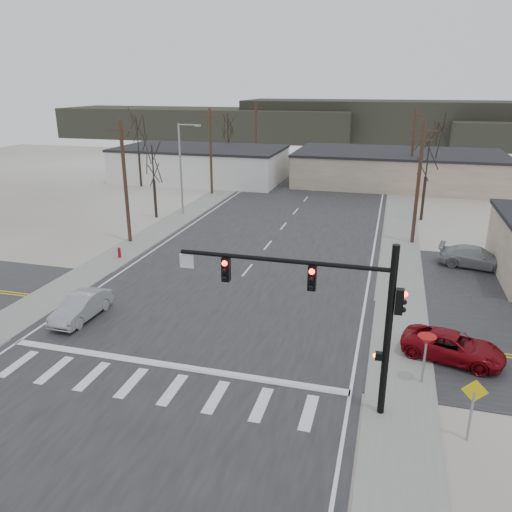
{
  "coord_description": "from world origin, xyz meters",
  "views": [
    {
      "loc": [
        9.45,
        -23.99,
        12.7
      ],
      "look_at": [
        1.74,
        4.03,
        2.6
      ],
      "focal_mm": 35.0,
      "sensor_mm": 36.0,
      "label": 1
    }
  ],
  "objects": [
    {
      "name": "fire_hydrant",
      "position": [
        -10.2,
        8.0,
        0.45
      ],
      "size": [
        0.24,
        0.24,
        0.87
      ],
      "color": "#A50C0C",
      "rests_on": "ground"
    },
    {
      "name": "sidewalk_left",
      "position": [
        -10.6,
        20.0,
        0.03
      ],
      "size": [
        3.0,
        90.0,
        0.06
      ],
      "primitive_type": "cube",
      "color": "gray",
      "rests_on": "ground"
    },
    {
      "name": "tree_left_mid",
      "position": [
        -22.0,
        34.0,
        6.28
      ],
      "size": [
        3.96,
        3.96,
        8.82
      ],
      "color": "#2D221B",
      "rests_on": "ground"
    },
    {
      "name": "sidewalk_right",
      "position": [
        10.6,
        20.0,
        0.03
      ],
      "size": [
        3.0,
        90.0,
        0.06
      ],
      "primitive_type": "cube",
      "color": "gray",
      "rests_on": "ground"
    },
    {
      "name": "sedan_crossing",
      "position": [
        -6.89,
        -1.88,
        0.75
      ],
      "size": [
        1.6,
        4.32,
        1.41
      ],
      "primitive_type": "imported",
      "rotation": [
        0.0,
        0.0,
        -0.02
      ],
      "color": "#91969A",
      "rests_on": "main_road"
    },
    {
      "name": "hill_center",
      "position": [
        15.0,
        96.0,
        4.5
      ],
      "size": [
        80.0,
        18.0,
        9.0
      ],
      "primitive_type": "cube",
      "color": "#333026",
      "rests_on": "ground"
    },
    {
      "name": "upole_left_c",
      "position": [
        -11.5,
        32.0,
        5.22
      ],
      "size": [
        2.2,
        0.3,
        10.0
      ],
      "color": "#472D21",
      "rests_on": "ground"
    },
    {
      "name": "upole_right_a",
      "position": [
        11.5,
        18.0,
        5.22
      ],
      "size": [
        2.2,
        0.3,
        10.0
      ],
      "color": "#472D21",
      "rests_on": "ground"
    },
    {
      "name": "streetlight_main",
      "position": [
        -10.8,
        22.0,
        5.09
      ],
      "size": [
        2.4,
        0.25,
        9.0
      ],
      "color": "gray",
      "rests_on": "ground"
    },
    {
      "name": "tree_left_near",
      "position": [
        -13.0,
        20.0,
        5.23
      ],
      "size": [
        3.3,
        3.3,
        7.35
      ],
      "color": "#2D221B",
      "rests_on": "ground"
    },
    {
      "name": "building_right_far",
      "position": [
        10.0,
        44.0,
        2.15
      ],
      "size": [
        26.3,
        14.3,
        4.3
      ],
      "color": "#C5B097",
      "rests_on": "ground"
    },
    {
      "name": "upole_left_d",
      "position": [
        -11.5,
        52.0,
        5.22
      ],
      "size": [
        2.2,
        0.3,
        10.0
      ],
      "color": "#472D21",
      "rests_on": "ground"
    },
    {
      "name": "tree_right_mid",
      "position": [
        12.5,
        26.0,
        5.93
      ],
      "size": [
        3.74,
        3.74,
        8.33
      ],
      "color": "#2D221B",
      "rests_on": "ground"
    },
    {
      "name": "building_left_far",
      "position": [
        -16.0,
        40.0,
        2.26
      ],
      "size": [
        22.3,
        12.3,
        4.5
      ],
      "color": "silver",
      "rests_on": "ground"
    },
    {
      "name": "car_parked_red",
      "position": [
        12.97,
        -1.0,
        0.69
      ],
      "size": [
        5.15,
        3.33,
        1.32
      ],
      "primitive_type": "imported",
      "rotation": [
        0.0,
        0.0,
        1.31
      ],
      "color": "maroon",
      "rests_on": "parking_lot"
    },
    {
      "name": "tree_left_far",
      "position": [
        -14.0,
        46.0,
        6.28
      ],
      "size": [
        3.96,
        3.96,
        8.82
      ],
      "color": "#2D221B",
      "rests_on": "ground"
    },
    {
      "name": "main_road",
      "position": [
        0.0,
        15.0,
        0.02
      ],
      "size": [
        18.0,
        110.0,
        0.05
      ],
      "primitive_type": "cube",
      "color": "black",
      "rests_on": "ground"
    },
    {
      "name": "ground",
      "position": [
        0.0,
        0.0,
        0.0
      ],
      "size": [
        140.0,
        140.0,
        0.0
      ],
      "primitive_type": "plane",
      "color": "white",
      "rests_on": "ground"
    },
    {
      "name": "car_far_b",
      "position": [
        -1.1,
        51.46,
        0.71
      ],
      "size": [
        2.71,
        4.19,
        1.33
      ],
      "primitive_type": "imported",
      "rotation": [
        0.0,
        0.0,
        0.32
      ],
      "color": "black",
      "rests_on": "main_road"
    },
    {
      "name": "upole_left_b",
      "position": [
        -11.5,
        12.0,
        5.22
      ],
      "size": [
        2.2,
        0.3,
        10.0
      ],
      "color": "#472D21",
      "rests_on": "ground"
    },
    {
      "name": "upole_right_b",
      "position": [
        11.5,
        40.0,
        5.22
      ],
      "size": [
        2.2,
        0.3,
        10.0
      ],
      "color": "#472D21",
      "rests_on": "ground"
    },
    {
      "name": "yield_sign",
      "position": [
        11.5,
        -3.5,
        2.07
      ],
      "size": [
        0.8,
        0.8,
        2.35
      ],
      "color": "gray",
      "rests_on": "ground"
    },
    {
      "name": "hill_left",
      "position": [
        -35.0,
        92.0,
        3.5
      ],
      "size": [
        70.0,
        18.0,
        7.0
      ],
      "primitive_type": "cube",
      "color": "#333026",
      "rests_on": "ground"
    },
    {
      "name": "diamond_sign",
      "position": [
        13.0,
        -7.0,
        1.6
      ],
      "size": [
        0.92,
        0.1,
        2.61
      ],
      "color": "gray",
      "rests_on": "ground"
    },
    {
      "name": "cross_road",
      "position": [
        0.0,
        0.0,
        0.02
      ],
      "size": [
        90.0,
        10.0,
        0.04
      ],
      "primitive_type": "cube",
      "color": "black",
      "rests_on": "ground"
    },
    {
      "name": "car_far_a",
      "position": [
        -0.38,
        45.98,
        0.9
      ],
      "size": [
        3.35,
        6.22,
        1.71
      ],
      "primitive_type": "imported",
      "rotation": [
        0.0,
        0.0,
        3.31
      ],
      "color": "black",
      "rests_on": "main_road"
    },
    {
      "name": "tree_right_far",
      "position": [
        15.0,
        52.0,
        5.58
      ],
      "size": [
        3.52,
        3.52,
        7.84
      ],
      "color": "#2D221B",
      "rests_on": "ground"
    },
    {
      "name": "car_parked_silver",
      "position": [
        15.77,
        13.0,
        0.78
      ],
      "size": [
        5.45,
        3.05,
        1.49
      ],
      "primitive_type": "imported",
      "rotation": [
        0.0,
        0.0,
        1.38
      ],
      "color": "gray",
      "rests_on": "parking_lot"
    },
    {
      "name": "traffic_signal_mast",
      "position": [
        7.89,
        -6.2,
        4.67
      ],
      "size": [
        8.95,
        0.43,
        7.2
      ],
      "color": "black",
      "rests_on": "ground"
    }
  ]
}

